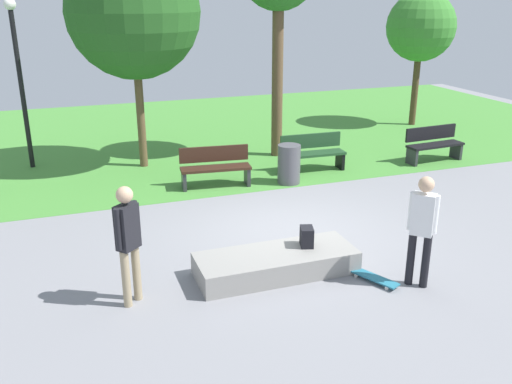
% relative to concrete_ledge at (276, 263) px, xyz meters
% --- Properties ---
extents(ground_plane, '(28.00, 28.00, 0.00)m').
position_rel_concrete_ledge_xyz_m(ground_plane, '(0.87, 1.49, -0.18)').
color(ground_plane, gray).
extents(grass_lawn, '(26.60, 11.77, 0.01)m').
position_rel_concrete_ledge_xyz_m(grass_lawn, '(0.87, 9.61, -0.18)').
color(grass_lawn, '#478C38').
rests_on(grass_lawn, ground_plane).
extents(concrete_ledge, '(2.55, 0.93, 0.36)m').
position_rel_concrete_ledge_xyz_m(concrete_ledge, '(0.00, 0.00, 0.00)').
color(concrete_ledge, gray).
rests_on(concrete_ledge, ground_plane).
extents(backpack_on_ledge, '(0.27, 0.33, 0.32)m').
position_rel_concrete_ledge_xyz_m(backpack_on_ledge, '(0.55, 0.08, 0.34)').
color(backpack_on_ledge, black).
rests_on(backpack_on_ledge, concrete_ledge).
extents(skater_performing_trick, '(0.37, 0.37, 1.75)m').
position_rel_concrete_ledge_xyz_m(skater_performing_trick, '(1.88, -1.06, 0.84)').
color(skater_performing_trick, black).
rests_on(skater_performing_trick, ground_plane).
extents(skater_watching, '(0.37, 0.36, 1.77)m').
position_rel_concrete_ledge_xyz_m(skater_watching, '(-2.27, -0.13, 0.86)').
color(skater_watching, tan).
rests_on(skater_watching, ground_plane).
extents(skateboard_by_ledge, '(0.52, 0.81, 0.08)m').
position_rel_concrete_ledge_xyz_m(skateboard_by_ledge, '(1.33, -0.76, -0.12)').
color(skateboard_by_ledge, teal).
rests_on(skateboard_by_ledge, ground_plane).
extents(park_bench_far_left, '(1.62, 0.53, 0.91)m').
position_rel_concrete_ledge_xyz_m(park_bench_far_left, '(2.86, 4.78, 0.30)').
color(park_bench_far_left, '#1E4223').
rests_on(park_bench_far_left, ground_plane).
extents(park_bench_near_lamppost, '(1.64, 0.64, 0.91)m').
position_rel_concrete_ledge_xyz_m(park_bench_near_lamppost, '(0.24, 4.44, 0.30)').
color(park_bench_near_lamppost, '#331E14').
rests_on(park_bench_near_lamppost, ground_plane).
extents(park_bench_far_right, '(1.63, 0.59, 0.91)m').
position_rel_concrete_ledge_xyz_m(park_bench_far_right, '(6.23, 4.47, 0.30)').
color(park_bench_far_right, black).
rests_on(park_bench_far_right, ground_plane).
extents(tree_young_birch, '(3.17, 3.17, 5.39)m').
position_rel_concrete_ledge_xyz_m(tree_young_birch, '(-1.07, 6.59, 3.61)').
color(tree_young_birch, brown).
rests_on(tree_young_birch, grass_lawn).
extents(tree_broad_elm, '(2.21, 2.21, 4.30)m').
position_rel_concrete_ledge_xyz_m(tree_broad_elm, '(8.26, 8.36, 3.00)').
color(tree_broad_elm, '#4C3823').
rests_on(tree_broad_elm, grass_lawn).
extents(lamp_post, '(0.28, 0.28, 4.11)m').
position_rel_concrete_ledge_xyz_m(lamp_post, '(-3.79, 7.44, 2.32)').
color(lamp_post, black).
rests_on(lamp_post, ground_plane).
extents(trash_bin, '(0.53, 0.53, 0.92)m').
position_rel_concrete_ledge_xyz_m(trash_bin, '(1.92, 4.07, 0.28)').
color(trash_bin, '#4C4C51').
rests_on(trash_bin, ground_plane).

